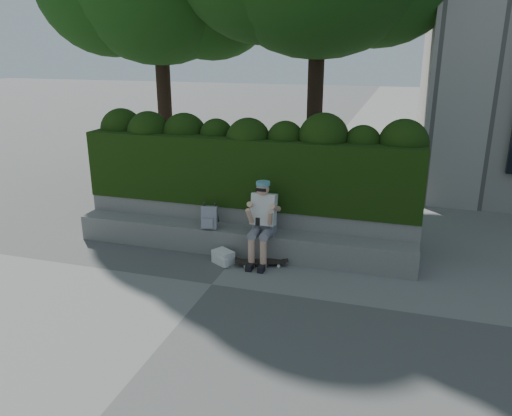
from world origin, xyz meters
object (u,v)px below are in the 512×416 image
(person, at_px, (263,219))
(backpack_plaid, at_px, (209,217))
(skateboard, at_px, (262,262))
(backpack_ground, at_px, (223,257))

(person, bearing_deg, backpack_plaid, 175.24)
(skateboard, relative_size, backpack_plaid, 2.04)
(person, xyz_separation_m, backpack_ground, (-0.60, -0.29, -0.64))
(backpack_ground, bearing_deg, person, 57.04)
(backpack_ground, bearing_deg, backpack_plaid, 167.36)
(person, bearing_deg, skateboard, -78.28)
(person, relative_size, backpack_ground, 4.05)
(skateboard, bearing_deg, backpack_ground, 169.39)
(person, height_order, backpack_ground, person)
(backpack_plaid, distance_m, backpack_ground, 0.75)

